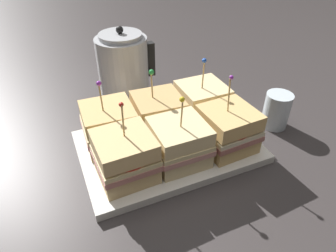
% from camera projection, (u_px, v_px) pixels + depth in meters
% --- Properties ---
extents(ground_plane, '(6.00, 6.00, 0.00)m').
position_uv_depth(ground_plane, '(168.00, 150.00, 0.68)').
color(ground_plane, '#383333').
extents(serving_platter, '(0.39, 0.26, 0.02)m').
position_uv_depth(serving_platter, '(168.00, 147.00, 0.68)').
color(serving_platter, white).
rests_on(serving_platter, ground_plane).
extents(sandwich_front_left, '(0.12, 0.12, 0.17)m').
position_uv_depth(sandwich_front_left, '(125.00, 157.00, 0.57)').
color(sandwich_front_left, '#DBB77A').
rests_on(sandwich_front_left, serving_platter).
extents(sandwich_front_center, '(0.11, 0.11, 0.16)m').
position_uv_depth(sandwich_front_center, '(178.00, 143.00, 0.61)').
color(sandwich_front_center, beige).
rests_on(sandwich_front_center, serving_platter).
extents(sandwich_front_right, '(0.12, 0.12, 0.17)m').
position_uv_depth(sandwich_front_right, '(228.00, 129.00, 0.64)').
color(sandwich_front_right, tan).
rests_on(sandwich_front_right, serving_platter).
extents(sandwich_back_left, '(0.11, 0.12, 0.16)m').
position_uv_depth(sandwich_back_left, '(109.00, 126.00, 0.65)').
color(sandwich_back_left, tan).
rests_on(sandwich_back_left, serving_platter).
extents(sandwich_back_center, '(0.12, 0.12, 0.16)m').
position_uv_depth(sandwich_back_center, '(158.00, 114.00, 0.69)').
color(sandwich_back_center, tan).
rests_on(sandwich_back_center, serving_platter).
extents(sandwich_back_right, '(0.11, 0.12, 0.17)m').
position_uv_depth(sandwich_back_right, '(202.00, 103.00, 0.73)').
color(sandwich_back_right, beige).
rests_on(sandwich_back_right, serving_platter).
extents(kettle_steel, '(0.17, 0.14, 0.20)m').
position_uv_depth(kettle_steel, '(123.00, 65.00, 0.85)').
color(kettle_steel, '#B7BABF').
rests_on(kettle_steel, ground_plane).
extents(drinking_glass, '(0.06, 0.06, 0.09)m').
position_uv_depth(drinking_glass, '(277.00, 110.00, 0.74)').
color(drinking_glass, silver).
rests_on(drinking_glass, ground_plane).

